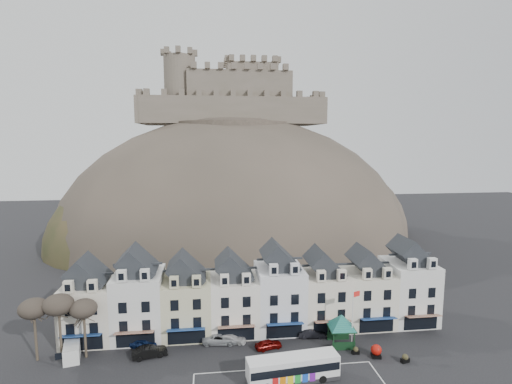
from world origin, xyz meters
TOP-DOWN VIEW (x-y plane):
  - townhouse_terrace at (0.15, 15.97)m, footprint 54.40×9.35m
  - castle_hill at (1.25, 68.95)m, footprint 100.00×76.00m
  - castle at (0.51, 75.93)m, footprint 50.20×22.20m
  - tree_left_far at (-29.00, 10.50)m, footprint 3.61×3.61m
  - tree_left_mid at (-26.00, 10.50)m, footprint 3.78×3.78m
  - tree_left_near at (-23.00, 10.50)m, footprint 3.43×3.43m
  - bus at (2.55, 2.26)m, footprint 11.02×3.60m
  - bus_shelter at (10.84, 9.50)m, footprint 6.89×6.89m
  - red_buoy at (14.35, 5.93)m, footprint 1.37×1.37m
  - flagpole at (11.98, 8.27)m, footprint 1.12×0.50m
  - white_van at (-24.74, 10.58)m, footprint 2.91×4.71m
  - planter_west at (12.00, 7.00)m, footprint 1.03×0.69m
  - planter_east at (17.50, 4.33)m, footprint 1.20×0.79m
  - car_navy at (-16.00, 11.96)m, footprint 3.91×2.51m
  - car_black at (-14.80, 9.50)m, footprint 4.70×2.57m
  - car_silver at (-5.60, 12.00)m, footprint 5.11×2.77m
  - car_white at (-4.10, 12.00)m, footprint 4.51×2.66m
  - car_maroon at (0.80, 9.71)m, footprint 3.90×2.30m
  - car_charcoal at (7.42, 12.00)m, footprint 4.05×1.86m

SIDE VIEW (x-z plane):
  - castle_hill at x=1.25m, z-range -33.89..34.11m
  - planter_west at x=12.00m, z-range -0.02..0.97m
  - planter_east at x=17.50m, z-range -0.02..1.08m
  - car_white at x=-4.10m, z-range 0.00..1.23m
  - car_navy at x=-16.00m, z-range 0.00..1.24m
  - car_maroon at x=0.80m, z-range 0.00..1.25m
  - car_charcoal at x=7.42m, z-range 0.00..1.29m
  - car_silver at x=-5.60m, z-range 0.00..1.39m
  - car_black at x=-14.80m, z-range 0.00..1.47m
  - red_buoy at x=14.35m, z-range 0.02..1.72m
  - white_van at x=-24.74m, z-range 0.00..2.00m
  - bus at x=2.55m, z-range 0.16..3.22m
  - bus_shelter at x=10.84m, z-range 1.21..5.59m
  - flagpole at x=11.98m, z-range 0.59..8.86m
  - townhouse_terrace at x=0.15m, z-range -0.60..11.20m
  - tree_left_near at x=-23.00m, z-range 2.64..10.47m
  - tree_left_far at x=-29.00m, z-range 2.78..11.02m
  - tree_left_mid at x=-26.00m, z-range 2.92..11.56m
  - castle at x=0.51m, z-range 29.19..51.19m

